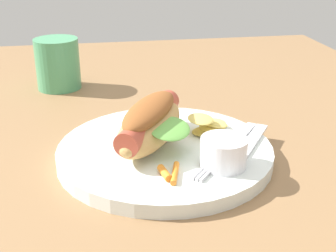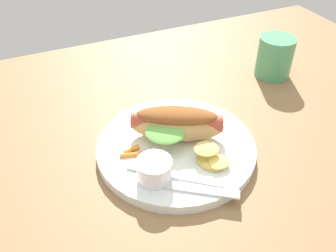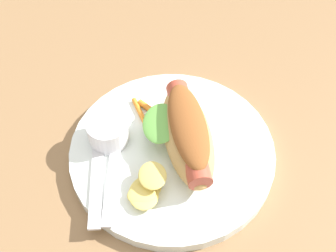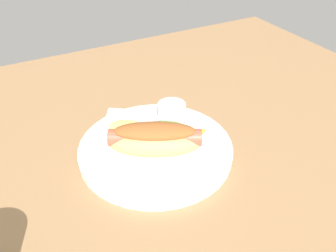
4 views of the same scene
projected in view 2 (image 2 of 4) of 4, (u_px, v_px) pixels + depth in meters
The scene contains 9 objects.
ground_plane at pixel (187, 157), 57.72cm from camera, with size 120.00×90.00×1.80cm, color olive.
plate at pixel (176, 147), 57.04cm from camera, with size 25.10×25.10×1.60cm, color white.
hot_dog at pixel (176, 123), 56.18cm from camera, with size 15.76×11.93×5.32cm.
sauce_ramekin at pixel (154, 170), 49.88cm from camera, with size 4.99×4.99×3.20cm, color white.
fork at pixel (184, 177), 50.67cm from camera, with size 13.36×11.20×0.40cm.
knife at pixel (190, 188), 49.07cm from camera, with size 13.60×1.40×0.36cm, color silver.
chips_pile at pixel (212, 159), 52.61cm from camera, with size 5.66×6.45×2.40cm.
carrot_garnish at pixel (132, 152), 54.53cm from camera, with size 4.14×2.53×0.78cm.
drinking_cup at pixel (275, 57), 73.59cm from camera, with size 7.26×7.26×8.42cm, color #4C9E6B.
Camera 2 is at (-19.92, -36.97, 39.13)cm, focal length 38.32 mm.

